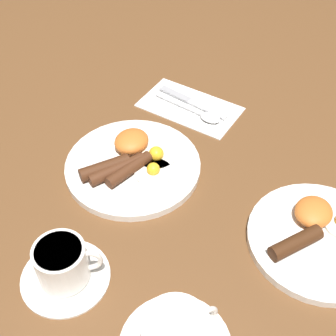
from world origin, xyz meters
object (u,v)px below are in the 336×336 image
Objects in this scene: breakfast_plate_far at (318,236)px; spoon at (203,115)px; teacup_near at (63,266)px; knife at (189,101)px; breakfast_plate_near at (132,164)px.

spoon is (-0.18, -0.33, -0.00)m from breakfast_plate_far.
teacup_near reaches higher than knife.
teacup_near is 0.47m from spoon.
breakfast_plate_far is 1.36× the size of knife.
teacup_near is (0.25, 0.06, 0.02)m from breakfast_plate_near.
breakfast_plate_near is at bearing -167.43° from teacup_near.
breakfast_plate_near is 0.26m from teacup_near.
spoon is at bearing -177.47° from teacup_near.
breakfast_plate_far is (-0.03, 0.36, -0.00)m from breakfast_plate_near.
knife is 0.06m from spoon.
breakfast_plate_far is 0.37m from spoon.
breakfast_plate_far is 0.43m from knife.
breakfast_plate_near is 0.24m from knife.
breakfast_plate_far is at bearing -25.61° from spoon.
breakfast_plate_near is 1.08× the size of breakfast_plate_far.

